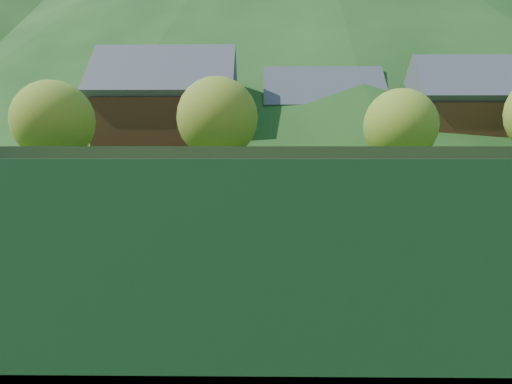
{
  "coord_description": "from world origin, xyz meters",
  "views": [
    {
      "loc": [
        -0.51,
        -16.01,
        3.15
      ],
      "look_at": [
        -0.71,
        0.0,
        1.47
      ],
      "focal_mm": 32.0,
      "sensor_mm": 36.0,
      "label": 1
    }
  ],
  "objects_px": {
    "student_c": "(440,200)",
    "coach": "(190,224)",
    "student_b": "(387,207)",
    "chalet_left": "(167,119)",
    "student_a": "(333,205)",
    "chalet_right": "(468,123)",
    "student_d": "(429,205)",
    "tennis_net": "(276,218)",
    "chalet_mid": "(322,127)"
  },
  "relations": [
    {
      "from": "student_c",
      "to": "coach",
      "type": "bearing_deg",
      "value": 54.38
    },
    {
      "from": "student_b",
      "to": "chalet_left",
      "type": "xyz_separation_m",
      "value": [
        -14.33,
        28.54,
        4.93
      ]
    },
    {
      "from": "student_a",
      "to": "chalet_right",
      "type": "xyz_separation_m",
      "value": [
        17.77,
        28.71,
        4.42
      ]
    },
    {
      "from": "chalet_left",
      "to": "chalet_right",
      "type": "xyz_separation_m",
      "value": [
        30.0,
        0.0,
        -0.39
      ]
    },
    {
      "from": "student_c",
      "to": "chalet_left",
      "type": "relative_size",
      "value": 0.11
    },
    {
      "from": "student_b",
      "to": "chalet_left",
      "type": "distance_m",
      "value": 32.31
    },
    {
      "from": "coach",
      "to": "chalet_right",
      "type": "distance_m",
      "value": 40.27
    },
    {
      "from": "student_b",
      "to": "student_d",
      "type": "bearing_deg",
      "value": -148.94
    },
    {
      "from": "student_a",
      "to": "student_b",
      "type": "height_order",
      "value": "student_a"
    },
    {
      "from": "student_b",
      "to": "tennis_net",
      "type": "distance_m",
      "value": 4.58
    },
    {
      "from": "chalet_mid",
      "to": "chalet_right",
      "type": "height_order",
      "value": "chalet_right"
    },
    {
      "from": "chalet_mid",
      "to": "chalet_right",
      "type": "distance_m",
      "value": 14.56
    },
    {
      "from": "student_c",
      "to": "student_d",
      "type": "bearing_deg",
      "value": 77.45
    },
    {
      "from": "student_d",
      "to": "chalet_right",
      "type": "relative_size",
      "value": 0.13
    },
    {
      "from": "coach",
      "to": "student_d",
      "type": "bearing_deg",
      "value": 53.83
    },
    {
      "from": "coach",
      "to": "student_d",
      "type": "relative_size",
      "value": 1.09
    },
    {
      "from": "student_c",
      "to": "tennis_net",
      "type": "xyz_separation_m",
      "value": [
        -7.1,
        -3.31,
        -0.28
      ]
    },
    {
      "from": "student_a",
      "to": "chalet_left",
      "type": "distance_m",
      "value": 31.57
    },
    {
      "from": "tennis_net",
      "to": "chalet_left",
      "type": "height_order",
      "value": "chalet_left"
    },
    {
      "from": "student_b",
      "to": "student_c",
      "type": "xyz_separation_m",
      "value": [
        2.76,
        1.85,
        0.08
      ]
    },
    {
      "from": "coach",
      "to": "student_c",
      "type": "bearing_deg",
      "value": 57.97
    },
    {
      "from": "student_c",
      "to": "chalet_left",
      "type": "bearing_deg",
      "value": -36.24
    },
    {
      "from": "tennis_net",
      "to": "chalet_right",
      "type": "distance_m",
      "value": 36.37
    },
    {
      "from": "student_d",
      "to": "chalet_left",
      "type": "bearing_deg",
      "value": -67.78
    },
    {
      "from": "student_a",
      "to": "chalet_mid",
      "type": "relative_size",
      "value": 0.13
    },
    {
      "from": "coach",
      "to": "student_a",
      "type": "height_order",
      "value": "student_a"
    },
    {
      "from": "chalet_right",
      "to": "student_b",
      "type": "bearing_deg",
      "value": -118.77
    },
    {
      "from": "student_a",
      "to": "chalet_mid",
      "type": "distance_m",
      "value": 33.19
    },
    {
      "from": "tennis_net",
      "to": "student_b",
      "type": "bearing_deg",
      "value": 18.66
    },
    {
      "from": "student_b",
      "to": "tennis_net",
      "type": "bearing_deg",
      "value": 39.29
    },
    {
      "from": "student_a",
      "to": "student_d",
      "type": "xyz_separation_m",
      "value": [
        3.85,
        0.5,
        -0.07
      ]
    },
    {
      "from": "coach",
      "to": "student_b",
      "type": "height_order",
      "value": "coach"
    },
    {
      "from": "chalet_left",
      "to": "chalet_mid",
      "type": "relative_size",
      "value": 1.09
    },
    {
      "from": "student_d",
      "to": "chalet_right",
      "type": "bearing_deg",
      "value": -123.72
    },
    {
      "from": "chalet_left",
      "to": "chalet_mid",
      "type": "height_order",
      "value": "chalet_left"
    },
    {
      "from": "student_a",
      "to": "tennis_net",
      "type": "distance_m",
      "value": 2.6
    },
    {
      "from": "student_b",
      "to": "chalet_mid",
      "type": "relative_size",
      "value": 0.11
    },
    {
      "from": "coach",
      "to": "student_c",
      "type": "distance_m",
      "value": 11.59
    },
    {
      "from": "student_b",
      "to": "chalet_mid",
      "type": "height_order",
      "value": "chalet_mid"
    },
    {
      "from": "chalet_right",
      "to": "student_c",
      "type": "bearing_deg",
      "value": -115.8
    },
    {
      "from": "coach",
      "to": "chalet_left",
      "type": "height_order",
      "value": "chalet_left"
    },
    {
      "from": "student_d",
      "to": "chalet_right",
      "type": "xyz_separation_m",
      "value": [
        13.92,
        28.22,
        4.49
      ]
    },
    {
      "from": "student_c",
      "to": "tennis_net",
      "type": "relative_size",
      "value": 0.13
    },
    {
      "from": "chalet_mid",
      "to": "coach",
      "type": "bearing_deg",
      "value": -103.06
    },
    {
      "from": "student_c",
      "to": "tennis_net",
      "type": "distance_m",
      "value": 7.83
    },
    {
      "from": "student_a",
      "to": "chalet_mid",
      "type": "bearing_deg",
      "value": -100.21
    },
    {
      "from": "student_a",
      "to": "tennis_net",
      "type": "height_order",
      "value": "student_a"
    },
    {
      "from": "coach",
      "to": "chalet_left",
      "type": "xyz_separation_m",
      "value": [
        -7.41,
        33.04,
        4.81
      ]
    },
    {
      "from": "coach",
      "to": "student_c",
      "type": "relative_size",
      "value": 1.05
    },
    {
      "from": "coach",
      "to": "student_b",
      "type": "xyz_separation_m",
      "value": [
        6.93,
        4.51,
        -0.12
      ]
    }
  ]
}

